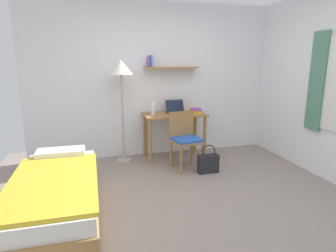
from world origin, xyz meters
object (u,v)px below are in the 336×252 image
object	(u,v)px
water_bottle	(153,109)
bed	(57,196)
desk	(174,122)
laptop	(175,109)
desk_chair	(185,137)
book_stack	(196,111)
standing_lamp	(121,74)
handbag	(208,163)

from	to	relation	value
water_bottle	bed	bearing A→B (deg)	-132.21
bed	desk	xyz separation A→B (m)	(1.75, 1.54, 0.38)
desk	laptop	bearing A→B (deg)	63.73
bed	desk_chair	bearing A→B (deg)	30.24
desk	book_stack	bearing A→B (deg)	-9.38
standing_lamp	book_stack	world-z (taller)	standing_lamp
desk	laptop	world-z (taller)	laptop
desk	laptop	size ratio (longest dim) A/B	3.18
handbag	desk	bearing A→B (deg)	110.58
bed	laptop	xyz separation A→B (m)	(1.79, 1.63, 0.58)
standing_lamp	desk	bearing A→B (deg)	-2.50
desk_chair	book_stack	bearing A→B (deg)	52.58
water_bottle	book_stack	distance (m)	0.74
standing_lamp	laptop	bearing A→B (deg)	3.52
desk	handbag	bearing A→B (deg)	-69.42
standing_lamp	laptop	world-z (taller)	standing_lamp
water_bottle	handbag	world-z (taller)	water_bottle
standing_lamp	laptop	size ratio (longest dim) A/B	5.11
desk	book_stack	size ratio (longest dim) A/B	4.44
desk_chair	handbag	bearing A→B (deg)	-47.72
desk	desk_chair	distance (m)	0.52
laptop	book_stack	xyz separation A→B (m)	(0.32, -0.15, -0.01)
laptop	handbag	distance (m)	1.15
standing_lamp	water_bottle	bearing A→B (deg)	-6.53
desk	desk_chair	xyz separation A→B (m)	(0.03, -0.50, -0.13)
bed	water_bottle	xyz separation A→B (m)	(1.38, 1.52, 0.64)
bed	desk_chair	distance (m)	2.07
laptop	desk_chair	bearing A→B (deg)	-91.58
laptop	water_bottle	xyz separation A→B (m)	(-0.42, -0.11, 0.05)
desk	standing_lamp	size ratio (longest dim) A/B	0.62
desk	desk_chair	bearing A→B (deg)	-86.61
desk	desk_chair	world-z (taller)	desk_chair
standing_lamp	water_bottle	distance (m)	0.75
book_stack	laptop	bearing A→B (deg)	154.37
water_bottle	handbag	xyz separation A→B (m)	(0.67, -0.78, -0.72)
desk_chair	laptop	xyz separation A→B (m)	(0.02, 0.59, 0.33)
bed	water_bottle	distance (m)	2.14
desk_chair	handbag	size ratio (longest dim) A/B	2.01
desk	water_bottle	distance (m)	0.45
book_stack	handbag	bearing A→B (deg)	-95.20
bed	handbag	world-z (taller)	bed
desk_chair	bed	bearing A→B (deg)	-149.76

